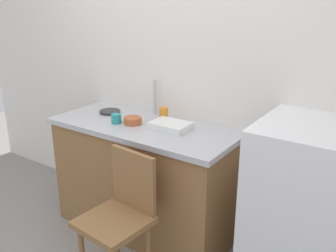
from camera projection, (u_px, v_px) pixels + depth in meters
The scene contains 11 objects.
back_wall at pixel (179, 64), 2.90m from camera, with size 4.80×0.10×2.62m, color white.
cabinet_base at pixel (146, 180), 2.96m from camera, with size 1.40×0.60×0.86m, color olive.
countertop at pixel (144, 127), 2.81m from camera, with size 1.44×0.64×0.04m, color #B7B7BC.
faucet at pixel (155, 97), 2.99m from camera, with size 0.02×0.02×0.28m, color #B7B7BC.
refrigerator at pixel (303, 214), 2.25m from camera, with size 0.60×0.63×1.13m, color white.
chair at pixel (121, 214), 2.38m from camera, with size 0.44×0.44×0.89m.
dish_tray at pixel (170, 126), 2.70m from camera, with size 0.28×0.20×0.05m, color white.
terracotta_bowl at pixel (133, 121), 2.80m from camera, with size 0.13×0.13×0.05m, color #B25B33.
hotplate at pixel (110, 112), 3.07m from camera, with size 0.17×0.17×0.02m, color #2D2D2D.
cup_teal at pixel (116, 119), 2.82m from camera, with size 0.08×0.08×0.07m, color teal.
cup_orange at pixel (164, 114), 2.88m from camera, with size 0.07×0.07×0.10m, color orange.
Camera 1 is at (1.56, -1.44, 1.81)m, focal length 40.00 mm.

